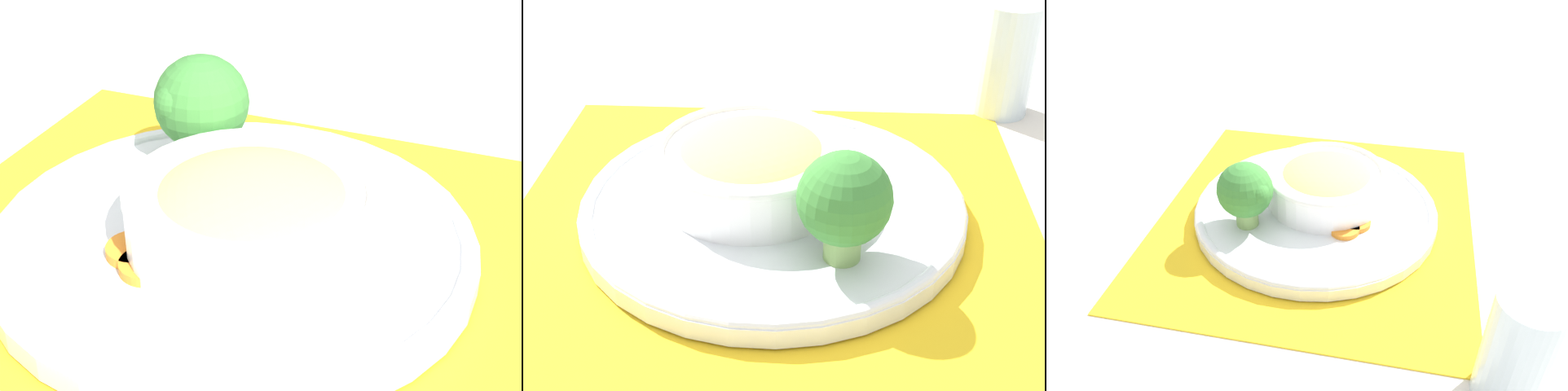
% 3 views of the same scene
% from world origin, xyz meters
% --- Properties ---
extents(ground_plane, '(4.00, 4.00, 0.00)m').
position_xyz_m(ground_plane, '(0.00, 0.00, 0.00)').
color(ground_plane, beige).
extents(placemat, '(0.47, 0.50, 0.00)m').
position_xyz_m(placemat, '(0.00, 0.00, 0.00)').
color(placemat, yellow).
rests_on(placemat, ground_plane).
extents(plate, '(0.33, 0.33, 0.02)m').
position_xyz_m(plate, '(0.00, 0.00, 0.02)').
color(plate, silver).
rests_on(plate, placemat).
extents(bowl, '(0.16, 0.16, 0.06)m').
position_xyz_m(bowl, '(-0.01, -0.02, 0.05)').
color(bowl, white).
rests_on(bowl, plate).
extents(broccoli_floret, '(0.07, 0.07, 0.09)m').
position_xyz_m(broccoli_floret, '(0.07, 0.07, 0.07)').
color(broccoli_floret, '#84AD5B').
rests_on(broccoli_floret, plate).
extents(carrot_slice_near, '(0.04, 0.04, 0.01)m').
position_xyz_m(carrot_slice_near, '(-0.05, 0.04, 0.02)').
color(carrot_slice_near, orange).
rests_on(carrot_slice_near, plate).
extents(carrot_slice_middle, '(0.04, 0.04, 0.01)m').
position_xyz_m(carrot_slice_middle, '(-0.06, 0.02, 0.02)').
color(carrot_slice_middle, orange).
rests_on(carrot_slice_middle, plate).
extents(carrot_slice_far, '(0.04, 0.04, 0.01)m').
position_xyz_m(carrot_slice_far, '(-0.07, 0.00, 0.02)').
color(carrot_slice_far, orange).
rests_on(carrot_slice_far, plate).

